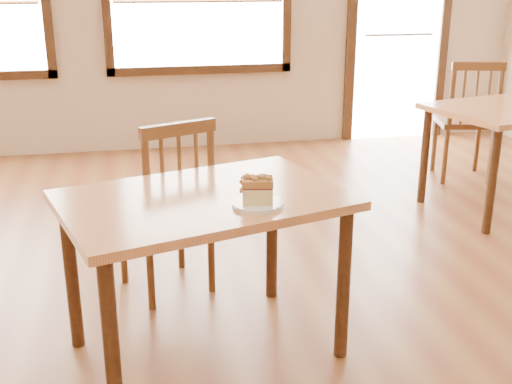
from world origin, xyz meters
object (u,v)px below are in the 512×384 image
at_px(cafe_table_main, 204,218).
at_px(cake_slice, 257,188).
at_px(plate, 258,204).
at_px(cafe_chair_second, 467,120).
at_px(cafe_chair_main, 168,205).

height_order(cafe_table_main, cake_slice, cake_slice).
distance_m(cafe_table_main, plate, 0.28).
relative_size(cafe_chair_second, plate, 4.86).
bearing_deg(cafe_table_main, cake_slice, -57.16).
height_order(cafe_table_main, plate, plate).
xyz_separation_m(cafe_table_main, cafe_chair_second, (2.42, 2.13, -0.14)).
height_order(cafe_chair_main, cafe_chair_second, cafe_chair_second).
bearing_deg(cafe_chair_main, cafe_table_main, 78.23).
xyz_separation_m(plate, cake_slice, (-0.00, -0.00, 0.07)).
distance_m(plate, cake_slice, 0.07).
xyz_separation_m(cafe_chair_main, cafe_chair_second, (2.53, 1.50, 0.02)).
height_order(cafe_table_main, cafe_chair_main, cafe_chair_main).
distance_m(cafe_chair_main, cafe_chair_second, 2.95).
relative_size(cafe_table_main, cake_slice, 9.21).
distance_m(cafe_table_main, cafe_chair_second, 3.22).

